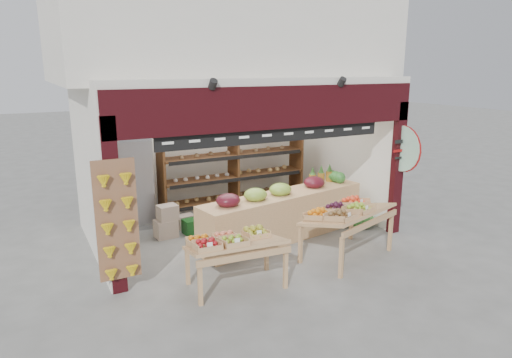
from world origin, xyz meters
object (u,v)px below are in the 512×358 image
object	(u,v)px
back_shelving	(234,160)
display_table_right	(345,212)
cardboard_stack	(177,223)
refrigerator	(133,180)
watermelon_pile	(357,217)
display_table_left	(229,243)
mid_counter	(283,214)

from	to	relation	value
back_shelving	display_table_right	size ratio (longest dim) A/B	1.78
back_shelving	cardboard_stack	world-z (taller)	back_shelving
cardboard_stack	display_table_right	world-z (taller)	display_table_right
refrigerator	watermelon_pile	distance (m)	4.81
watermelon_pile	display_table_right	bearing A→B (deg)	-137.97
refrigerator	display_table_left	xyz separation A→B (m)	(0.62, -3.50, -0.27)
display_table_left	refrigerator	bearing A→B (deg)	100.03
back_shelving	mid_counter	bearing A→B (deg)	-83.98
display_table_right	refrigerator	bearing A→B (deg)	130.01
refrigerator	watermelon_pile	bearing A→B (deg)	-21.57
display_table_right	watermelon_pile	world-z (taller)	display_table_right
back_shelving	watermelon_pile	size ratio (longest dim) A/B	5.12
refrigerator	cardboard_stack	distance (m)	1.35
refrigerator	mid_counter	bearing A→B (deg)	-34.56
display_table_right	watermelon_pile	distance (m)	1.88
mid_counter	display_table_right	size ratio (longest dim) A/B	1.94
refrigerator	cardboard_stack	world-z (taller)	refrigerator
refrigerator	display_table_left	world-z (taller)	refrigerator
watermelon_pile	back_shelving	bearing A→B (deg)	134.51
display_table_right	back_shelving	bearing A→B (deg)	101.60
display_table_left	cardboard_stack	bearing A→B (deg)	89.95
cardboard_stack	mid_counter	xyz separation A→B (m)	(1.79, -1.18, 0.26)
mid_counter	display_table_right	distance (m)	1.42
back_shelving	display_table_right	xyz separation A→B (m)	(0.65, -3.17, -0.42)
mid_counter	watermelon_pile	size ratio (longest dim) A/B	5.58
display_table_left	watermelon_pile	bearing A→B (deg)	19.61
refrigerator	cardboard_stack	size ratio (longest dim) A/B	2.01
back_shelving	display_table_left	xyz separation A→B (m)	(-1.60, -3.26, -0.53)
refrigerator	mid_counter	size ratio (longest dim) A/B	0.54
back_shelving	cardboard_stack	size ratio (longest dim) A/B	3.43
mid_counter	display_table_right	bearing A→B (deg)	-70.82
mid_counter	display_table_right	world-z (taller)	mid_counter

